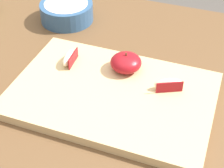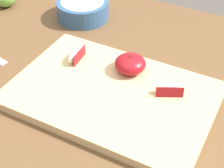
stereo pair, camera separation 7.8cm
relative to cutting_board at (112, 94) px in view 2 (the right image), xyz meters
The scene contains 6 objects.
dining_table 0.18m from the cutting_board, 132.94° to the left, with size 1.13×0.80×0.77m.
cutting_board is the anchor object (origin of this frame).
apple_half_skin_up 0.09m from the cutting_board, 87.43° to the left, with size 0.07×0.07×0.05m.
apple_wedge_right 0.13m from the cutting_board, 23.29° to the left, with size 0.07×0.05×0.03m.
apple_wedge_left 0.15m from the cutting_board, 154.60° to the left, with size 0.03×0.06×0.03m.
ceramic_fruit_bowl 0.37m from the cutting_board, 131.40° to the left, with size 0.16×0.16×0.06m.
Camera 2 is at (0.36, -0.61, 1.31)m, focal length 56.98 mm.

